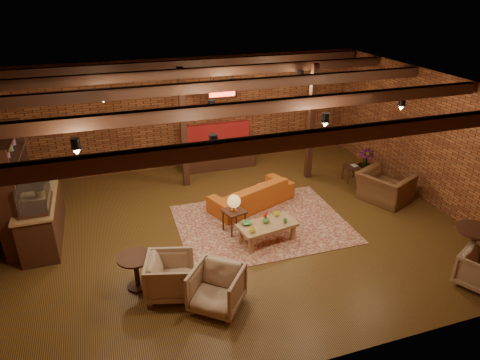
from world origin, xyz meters
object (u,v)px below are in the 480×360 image
object	(u,v)px
sofa	(252,194)
armchair_a	(170,274)
plant_tall	(369,136)
armchair_right	(385,182)
round_table_left	(136,267)
coffee_table	(267,226)
round_table_right	(473,242)
side_table_book	(352,167)
side_table_lamp	(234,204)
armchair_b	(217,287)

from	to	relation	value
sofa	armchair_a	bearing A→B (deg)	25.57
plant_tall	armchair_right	bearing A→B (deg)	-105.85
round_table_left	plant_tall	xyz separation A→B (m)	(6.75, 2.98, 0.75)
round_table_left	coffee_table	bearing A→B (deg)	13.60
round_table_right	plant_tall	xyz separation A→B (m)	(0.51, 4.39, 0.63)
coffee_table	plant_tall	bearing A→B (deg)	30.27
sofa	coffee_table	world-z (taller)	coffee_table
sofa	round_table_left	size ratio (longest dim) A/B	3.30
coffee_table	round_table_left	size ratio (longest dim) A/B	2.01
coffee_table	round_table_right	bearing A→B (deg)	-31.18
sofa	side_table_book	world-z (taller)	sofa
round_table_left	round_table_right	size ratio (longest dim) A/B	0.78
round_table_left	side_table_lamp	bearing A→B (deg)	29.12
side_table_lamp	side_table_book	world-z (taller)	side_table_lamp
armchair_a	round_table_right	xyz separation A→B (m)	(5.70, -1.04, 0.15)
sofa	side_table_book	size ratio (longest dim) A/B	4.67
armchair_b	side_table_lamp	bearing A→B (deg)	103.82
sofa	armchair_a	xyz separation A→B (m)	(-2.51, -2.68, 0.10)
armchair_a	side_table_book	bearing A→B (deg)	-45.18
round_table_left	side_table_book	size ratio (longest dim) A/B	1.41
side_table_lamp	plant_tall	world-z (taller)	plant_tall
armchair_b	armchair_right	bearing A→B (deg)	63.99
sofa	armchair_b	distance (m)	3.74
coffee_table	plant_tall	distance (m)	4.65
armchair_b	plant_tall	distance (m)	6.82
side_table_lamp	armchair_a	size ratio (longest dim) A/B	1.10
sofa	plant_tall	bearing A→B (deg)	168.93
coffee_table	round_table_left	xyz separation A→B (m)	(-2.80, -0.68, 0.07)
side_table_lamp	round_table_right	world-z (taller)	side_table_lamp
sofa	side_table_lamp	world-z (taller)	side_table_lamp
sofa	side_table_lamp	distance (m)	1.38
coffee_table	armchair_b	xyz separation A→B (m)	(-1.56, -1.63, 0.04)
armchair_b	round_table_left	bearing A→B (deg)	-179.13
sofa	armchair_right	bearing A→B (deg)	144.18
side_table_book	round_table_right	distance (m)	4.19
side_table_lamp	armchair_a	xyz separation A→B (m)	(-1.71, -1.63, -0.28)
sofa	round_table_left	world-z (taller)	round_table_left
round_table_left	sofa	bearing A→B (deg)	37.10
armchair_a	round_table_right	size ratio (longest dim) A/B	0.98
side_table_lamp	armchair_a	distance (m)	2.38
side_table_book	plant_tall	xyz separation A→B (m)	(0.58, 0.20, 0.78)
armchair_a	plant_tall	distance (m)	7.09
sofa	armchair_a	size ratio (longest dim) A/B	2.63
round_table_left	armchair_right	bearing A→B (deg)	13.09
side_table_lamp	round_table_left	distance (m)	2.60
sofa	plant_tall	distance (m)	3.86
plant_tall	round_table_right	bearing A→B (deg)	-96.58
armchair_b	round_table_right	bearing A→B (deg)	33.32
sofa	armchair_b	world-z (taller)	armchair_b
side_table_lamp	armchair_a	world-z (taller)	side_table_lamp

